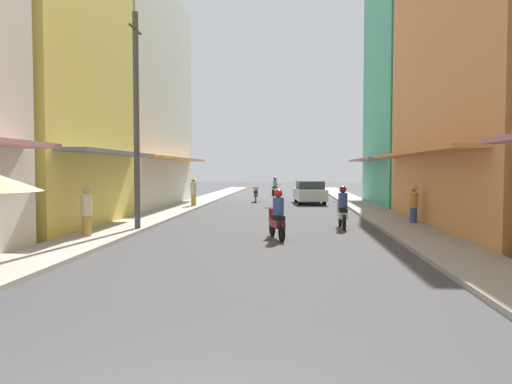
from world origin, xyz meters
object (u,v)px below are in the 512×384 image
(motorbike_silver, at_px, (342,209))
(parked_car, at_px, (310,192))
(motorbike_orange, at_px, (256,195))
(motorbike_white, at_px, (276,187))
(pedestrian_foreground, at_px, (414,202))
(pedestrian_midway, at_px, (86,213))
(pedestrian_crossing, at_px, (194,190))
(motorbike_maroon, at_px, (277,217))
(utility_pole, at_px, (136,121))

(motorbike_silver, bearing_deg, parked_car, 93.21)
(motorbike_orange, height_order, motorbike_silver, motorbike_silver)
(motorbike_white, xyz_separation_m, parked_car, (2.48, -9.43, 0.04))
(pedestrian_foreground, bearing_deg, pedestrian_midway, -157.39)
(pedestrian_foreground, bearing_deg, pedestrian_crossing, 141.16)
(motorbike_maroon, relative_size, motorbike_white, 1.01)
(motorbike_white, bearing_deg, pedestrian_midway, -100.91)
(pedestrian_foreground, distance_m, pedestrian_midway, 12.00)
(motorbike_maroon, height_order, pedestrian_foreground, pedestrian_foreground)
(motorbike_maroon, xyz_separation_m, utility_pole, (-4.96, 1.52, 3.19))
(parked_car, height_order, pedestrian_crossing, pedestrian_crossing)
(utility_pole, bearing_deg, motorbike_white, 80.34)
(motorbike_silver, xyz_separation_m, pedestrian_crossing, (-7.50, 9.31, 0.29))
(motorbike_silver, height_order, utility_pole, utility_pole)
(motorbike_silver, height_order, pedestrian_crossing, pedestrian_crossing)
(pedestrian_midway, distance_m, utility_pole, 3.83)
(pedestrian_crossing, bearing_deg, utility_pole, -88.92)
(motorbike_silver, relative_size, pedestrian_midway, 1.10)
(pedestrian_crossing, bearing_deg, motorbike_orange, 57.57)
(utility_pole, bearing_deg, motorbike_orange, 79.30)
(motorbike_silver, xyz_separation_m, pedestrian_midway, (-8.24, -3.63, 0.12))
(motorbike_orange, relative_size, pedestrian_midway, 1.10)
(motorbike_white, bearing_deg, utility_pole, -99.66)
(pedestrian_crossing, bearing_deg, motorbike_maroon, -67.35)
(pedestrian_midway, xyz_separation_m, utility_pole, (0.94, 2.09, 3.07))
(parked_car, bearing_deg, motorbike_white, 104.76)
(motorbike_silver, height_order, motorbike_white, same)
(motorbike_maroon, distance_m, motorbike_silver, 3.85)
(motorbike_maroon, height_order, utility_pole, utility_pole)
(parked_car, distance_m, pedestrian_crossing, 7.72)
(motorbike_maroon, relative_size, motorbike_orange, 0.97)
(pedestrian_foreground, bearing_deg, utility_pole, -165.99)
(parked_car, relative_size, utility_pole, 0.55)
(parked_car, xyz_separation_m, pedestrian_crossing, (-6.77, -3.70, 0.25))
(parked_car, distance_m, pedestrian_foreground, 12.55)
(motorbike_white, xyz_separation_m, pedestrian_foreground, (6.06, -21.45, 0.20))
(pedestrian_foreground, bearing_deg, motorbike_silver, -160.86)
(parked_car, height_order, pedestrian_midway, pedestrian_midway)
(motorbike_silver, relative_size, parked_car, 0.43)
(motorbike_white, bearing_deg, parked_car, -75.24)
(utility_pole, bearing_deg, pedestrian_midway, -114.35)
(pedestrian_foreground, distance_m, utility_pole, 10.86)
(pedestrian_crossing, bearing_deg, parked_car, 28.66)
(parked_car, bearing_deg, motorbike_maroon, -95.71)
(motorbike_white, xyz_separation_m, utility_pole, (-4.08, -23.98, 3.19))
(motorbike_white, xyz_separation_m, pedestrian_midway, (-5.02, -26.07, 0.12))
(motorbike_silver, bearing_deg, pedestrian_midway, -156.23)
(motorbike_orange, xyz_separation_m, motorbike_silver, (4.29, -14.36, 0.20))
(parked_car, xyz_separation_m, utility_pole, (-6.56, -14.55, 3.15))
(pedestrian_midway, bearing_deg, pedestrian_foreground, 22.61)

